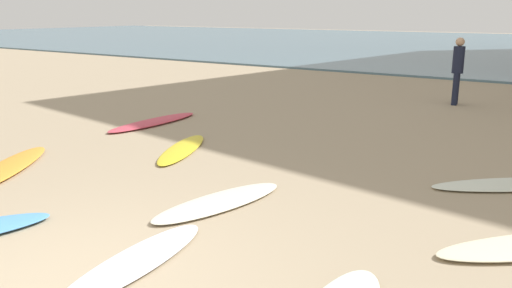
# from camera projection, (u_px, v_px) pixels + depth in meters

# --- Properties ---
(surfboard_1) EXTENTS (0.71, 1.98, 0.06)m
(surfboard_1) POSITION_uv_depth(u_px,v_px,m) (136.00, 261.00, 4.97)
(surfboard_1) COLOR white
(surfboard_1) RESTS_ON ground_plane
(surfboard_3) EXTENTS (1.81, 2.33, 0.08)m
(surfboard_3) POSITION_uv_depth(u_px,v_px,m) (8.00, 167.00, 7.90)
(surfboard_3) COLOR gold
(surfboard_3) RESTS_ON ground_plane
(surfboard_5) EXTENTS (0.56, 2.47, 0.08)m
(surfboard_5) POSITION_uv_depth(u_px,v_px,m) (154.00, 122.00, 11.13)
(surfboard_5) COLOR #D94759
(surfboard_5) RESTS_ON ground_plane
(surfboard_6) EXTENTS (1.31, 2.10, 0.06)m
(surfboard_6) POSITION_uv_depth(u_px,v_px,m) (182.00, 149.00, 8.99)
(surfboard_6) COLOR yellow
(surfboard_6) RESTS_ON ground_plane
(surfboard_8) EXTENTS (0.97, 2.07, 0.07)m
(surfboard_8) POSITION_uv_depth(u_px,v_px,m) (219.00, 202.00, 6.49)
(surfboard_8) COLOR silver
(surfboard_8) RESTS_ON ground_plane
(beachgoer_mid) EXTENTS (0.31, 0.34, 1.70)m
(beachgoer_mid) POSITION_uv_depth(u_px,v_px,m) (458.00, 68.00, 13.19)
(beachgoer_mid) COLOR #191E33
(beachgoer_mid) RESTS_ON ground_plane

